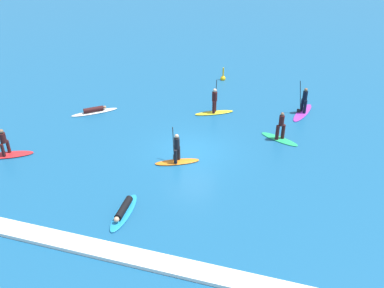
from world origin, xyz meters
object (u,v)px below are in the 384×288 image
at_px(marker_buoy, 223,78).
at_px(surfer_on_red_board, 6,150).
at_px(surfer_on_blue_board, 124,211).
at_px(surfer_on_yellow_board, 214,106).
at_px(surfer_on_green_board, 280,132).
at_px(surfer_on_orange_board, 177,155).
at_px(surfer_on_white_board, 94,111).
at_px(surfer_on_purple_board, 303,107).

bearing_deg(marker_buoy, surfer_on_red_board, -122.09).
height_order(surfer_on_blue_board, surfer_on_yellow_board, surfer_on_yellow_board).
xyz_separation_m(surfer_on_green_board, surfer_on_yellow_board, (-4.59, 2.30, 0.00)).
bearing_deg(surfer_on_blue_board, surfer_on_orange_board, 165.60).
bearing_deg(surfer_on_white_board, surfer_on_orange_board, -70.08).
height_order(surfer_on_purple_board, marker_buoy, surfer_on_purple_board).
relative_size(surfer_on_red_board, surfer_on_blue_board, 1.02).
bearing_deg(surfer_on_blue_board, surfer_on_green_board, 143.19).
bearing_deg(surfer_on_orange_board, surfer_on_yellow_board, -120.42).
distance_m(surfer_on_white_board, marker_buoy, 10.73).
distance_m(surfer_on_orange_board, surfer_on_green_board, 6.54).
distance_m(surfer_on_yellow_board, marker_buoy, 6.02).
relative_size(surfer_on_red_board, surfer_on_green_board, 1.14).
bearing_deg(surfer_on_purple_board, surfer_on_yellow_board, -57.98).
xyz_separation_m(surfer_on_purple_board, surfer_on_orange_board, (-6.14, -8.15, 0.01)).
height_order(surfer_on_red_board, surfer_on_purple_board, surfer_on_purple_board).
xyz_separation_m(surfer_on_yellow_board, marker_buoy, (-0.77, 5.96, -0.36)).
relative_size(surfer_on_red_board, marker_buoy, 2.57).
distance_m(surfer_on_purple_board, surfer_on_orange_board, 10.21).
bearing_deg(surfer_on_purple_board, surfer_on_blue_board, -13.87).
bearing_deg(surfer_on_red_board, surfer_on_orange_board, -14.89).
distance_m(surfer_on_red_board, surfer_on_green_board, 15.68).
xyz_separation_m(surfer_on_orange_board, surfer_on_white_board, (-7.24, 4.22, -0.33)).
distance_m(surfer_on_blue_board, surfer_on_white_board, 10.93).
bearing_deg(surfer_on_red_board, surfer_on_purple_board, 6.11).
distance_m(surfer_on_yellow_board, surfer_on_white_board, 8.04).
relative_size(surfer_on_red_board, surfer_on_white_board, 1.04).
xyz_separation_m(surfer_on_red_board, marker_buoy, (9.06, 14.44, -0.22)).
height_order(surfer_on_yellow_board, marker_buoy, surfer_on_yellow_board).
height_order(surfer_on_green_board, surfer_on_yellow_board, surfer_on_yellow_board).
distance_m(surfer_on_blue_board, marker_buoy, 17.16).
xyz_separation_m(surfer_on_green_board, surfer_on_white_board, (-12.31, 0.09, -0.38)).
distance_m(surfer_on_orange_board, surfer_on_white_board, 8.39).
height_order(surfer_on_purple_board, surfer_on_green_board, surfer_on_purple_board).
bearing_deg(surfer_on_red_board, surfer_on_yellow_board, 13.54).
relative_size(surfer_on_orange_board, surfer_on_white_board, 0.89).
height_order(surfer_on_red_board, surfer_on_white_board, surfer_on_red_board).
xyz_separation_m(surfer_on_orange_board, surfer_on_green_board, (5.07, 4.13, 0.05)).
relative_size(surfer_on_white_board, marker_buoy, 2.47).
relative_size(surfer_on_green_board, surfer_on_white_board, 0.91).
xyz_separation_m(surfer_on_red_board, surfer_on_purple_board, (15.49, 10.20, 0.08)).
relative_size(surfer_on_blue_board, surfer_on_white_board, 1.02).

